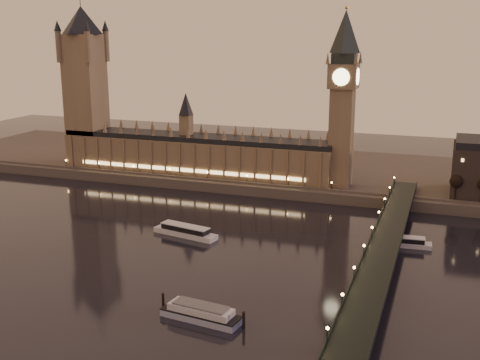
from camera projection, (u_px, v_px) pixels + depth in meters
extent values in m
plane|color=black|center=(169.00, 252.00, 269.73)|extent=(700.00, 700.00, 0.00)
cube|color=#423D35|center=(316.00, 171.00, 410.03)|extent=(560.00, 130.00, 6.00)
cube|color=brown|center=(195.00, 157.00, 389.14)|extent=(180.00, 26.00, 22.00)
cube|color=black|center=(195.00, 138.00, 386.07)|extent=(180.00, 22.00, 3.20)
cube|color=#FFCC7F|center=(187.00, 170.00, 378.27)|extent=(153.00, 0.25, 2.20)
cube|color=brown|center=(86.00, 101.00, 407.07)|extent=(22.00, 22.00, 88.00)
cone|color=black|center=(81.00, 20.00, 394.15)|extent=(31.68, 31.68, 18.00)
cube|color=brown|center=(341.00, 138.00, 354.22)|extent=(13.00, 13.00, 58.00)
cube|color=brown|center=(344.00, 76.00, 345.44)|extent=(16.00, 16.00, 14.00)
cylinder|color=#FFEAA5|center=(341.00, 77.00, 337.97)|extent=(9.60, 0.35, 9.60)
cylinder|color=#FFEAA5|center=(330.00, 76.00, 348.10)|extent=(0.35, 9.60, 9.60)
cube|color=black|center=(344.00, 58.00, 343.00)|extent=(13.00, 13.00, 6.00)
cone|color=black|center=(345.00, 31.00, 339.34)|extent=(17.68, 17.68, 24.00)
sphere|color=gold|center=(346.00, 7.00, 336.17)|extent=(2.00, 2.00, 2.00)
cube|color=black|center=(379.00, 261.00, 237.90)|extent=(13.00, 260.00, 2.00)
cube|color=black|center=(363.00, 256.00, 239.58)|extent=(0.60, 260.00, 1.00)
cube|color=black|center=(395.00, 260.00, 235.49)|extent=(0.60, 260.00, 1.00)
cylinder|color=black|center=(456.00, 192.00, 327.68)|extent=(0.70, 0.70, 9.49)
sphere|color=black|center=(457.00, 184.00, 326.47)|extent=(6.33, 6.33, 6.33)
cube|color=silver|center=(185.00, 233.00, 290.96)|extent=(34.25, 13.83, 2.45)
cube|color=black|center=(185.00, 228.00, 290.36)|extent=(25.46, 10.80, 2.45)
cube|color=silver|center=(185.00, 226.00, 290.00)|extent=(26.18, 11.22, 0.45)
cube|color=silver|center=(403.00, 244.00, 277.15)|extent=(25.72, 8.33, 2.14)
cube|color=black|center=(403.00, 239.00, 276.63)|extent=(19.07, 6.67, 2.14)
cube|color=silver|center=(404.00, 237.00, 276.32)|extent=(19.60, 6.96, 0.39)
cube|color=#95A2BE|center=(201.00, 317.00, 206.75)|extent=(29.28, 11.49, 2.32)
cube|color=black|center=(201.00, 313.00, 206.42)|extent=(29.28, 11.49, 0.45)
cube|color=silver|center=(201.00, 309.00, 206.08)|extent=(23.87, 9.95, 2.32)
cube|color=#595B5E|center=(201.00, 305.00, 205.72)|extent=(20.22, 8.62, 0.62)
cylinder|color=black|center=(163.00, 301.00, 214.20)|extent=(0.98, 0.98, 6.06)
cylinder|color=black|center=(244.00, 320.00, 200.23)|extent=(0.98, 0.98, 6.06)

